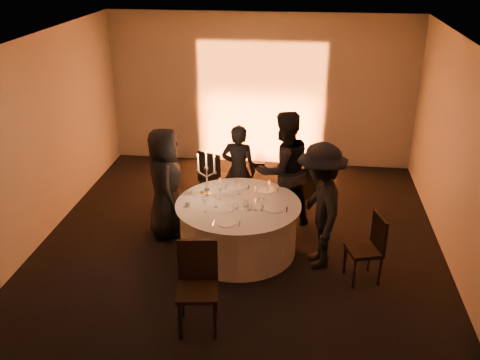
# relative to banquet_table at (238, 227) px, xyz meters

# --- Properties ---
(floor) EXTENTS (7.00, 7.00, 0.00)m
(floor) POSITION_rel_banquet_table_xyz_m (0.00, 0.00, -0.38)
(floor) COLOR black
(floor) RESTS_ON ground
(ceiling) EXTENTS (7.00, 7.00, 0.00)m
(ceiling) POSITION_rel_banquet_table_xyz_m (0.00, 0.00, 2.62)
(ceiling) COLOR silver
(ceiling) RESTS_ON wall_back
(wall_back) EXTENTS (7.00, 0.00, 7.00)m
(wall_back) POSITION_rel_banquet_table_xyz_m (0.00, 3.50, 1.12)
(wall_back) COLOR beige
(wall_back) RESTS_ON floor
(wall_front) EXTENTS (7.00, 0.00, 7.00)m
(wall_front) POSITION_rel_banquet_table_xyz_m (0.00, -3.50, 1.12)
(wall_front) COLOR beige
(wall_front) RESTS_ON floor
(wall_left) EXTENTS (0.00, 7.00, 7.00)m
(wall_left) POSITION_rel_banquet_table_xyz_m (-3.00, 0.00, 1.12)
(wall_left) COLOR beige
(wall_left) RESTS_ON floor
(wall_right) EXTENTS (0.00, 7.00, 7.00)m
(wall_right) POSITION_rel_banquet_table_xyz_m (3.00, 0.00, 1.12)
(wall_right) COLOR beige
(wall_right) RESTS_ON floor
(uplighter_fixture) EXTENTS (0.25, 0.12, 0.10)m
(uplighter_fixture) POSITION_rel_banquet_table_xyz_m (0.00, 3.20, -0.33)
(uplighter_fixture) COLOR black
(uplighter_fixture) RESTS_ON floor
(banquet_table) EXTENTS (1.80, 1.80, 0.77)m
(banquet_table) POSITION_rel_banquet_table_xyz_m (0.00, 0.00, 0.00)
(banquet_table) COLOR black
(banquet_table) RESTS_ON floor
(chair_left) EXTENTS (0.59, 0.59, 0.98)m
(chair_left) POSITION_rel_banquet_table_xyz_m (-1.24, 0.66, 0.17)
(chair_left) COLOR black
(chair_left) RESTS_ON floor
(chair_back_left) EXTENTS (0.56, 0.56, 0.98)m
(chair_back_left) POSITION_rel_banquet_table_xyz_m (-0.63, 1.45, 0.17)
(chair_back_left) COLOR black
(chair_back_left) RESTS_ON floor
(chair_back_right) EXTENTS (0.62, 0.62, 1.01)m
(chair_back_right) POSITION_rel_banquet_table_xyz_m (0.98, 1.06, 0.19)
(chair_back_right) COLOR black
(chair_back_right) RESTS_ON floor
(chair_right) EXTENTS (0.52, 0.52, 0.94)m
(chair_right) POSITION_rel_banquet_table_xyz_m (1.82, -0.51, 0.15)
(chair_right) COLOR black
(chair_right) RESTS_ON floor
(chair_front) EXTENTS (0.53, 0.53, 1.07)m
(chair_front) POSITION_rel_banquet_table_xyz_m (-0.26, -1.68, 0.22)
(chair_front) COLOR black
(chair_front) RESTS_ON floor
(guest_left) EXTENTS (0.78, 0.97, 1.72)m
(guest_left) POSITION_rel_banquet_table_xyz_m (-1.16, 0.37, 0.48)
(guest_left) COLOR black
(guest_left) RESTS_ON floor
(guest_back_left) EXTENTS (0.61, 0.44, 1.56)m
(guest_back_left) POSITION_rel_banquet_table_xyz_m (-0.14, 1.15, 0.40)
(guest_back_left) COLOR black
(guest_back_left) RESTS_ON floor
(guest_back_right) EXTENTS (1.16, 1.11, 1.89)m
(guest_back_right) POSITION_rel_banquet_table_xyz_m (0.60, 0.89, 0.56)
(guest_back_right) COLOR black
(guest_back_right) RESTS_ON floor
(guest_right) EXTENTS (0.87, 1.27, 1.81)m
(guest_right) POSITION_rel_banquet_table_xyz_m (1.14, -0.21, 0.52)
(guest_right) COLOR black
(guest_right) RESTS_ON floor
(plate_left) EXTENTS (0.36, 0.28, 0.08)m
(plate_left) POSITION_rel_banquet_table_xyz_m (-0.57, 0.26, 0.40)
(plate_left) COLOR white
(plate_left) RESTS_ON banquet_table
(plate_back_left) EXTENTS (0.35, 0.28, 0.01)m
(plate_back_left) POSITION_rel_banquet_table_xyz_m (-0.08, 0.54, 0.39)
(plate_back_left) COLOR white
(plate_back_left) RESTS_ON banquet_table
(plate_back_right) EXTENTS (0.35, 0.25, 0.01)m
(plate_back_right) POSITION_rel_banquet_table_xyz_m (0.36, 0.47, 0.39)
(plate_back_right) COLOR white
(plate_back_right) RESTS_ON banquet_table
(plate_right) EXTENTS (0.36, 0.26, 0.01)m
(plate_right) POSITION_rel_banquet_table_xyz_m (0.53, -0.12, 0.39)
(plate_right) COLOR white
(plate_right) RESTS_ON banquet_table
(plate_front) EXTENTS (0.36, 0.25, 0.01)m
(plate_front) POSITION_rel_banquet_table_xyz_m (-0.08, -0.61, 0.39)
(plate_front) COLOR white
(plate_front) RESTS_ON banquet_table
(coffee_cup) EXTENTS (0.11, 0.11, 0.07)m
(coffee_cup) POSITION_rel_banquet_table_xyz_m (-0.70, -0.15, 0.42)
(coffee_cup) COLOR white
(coffee_cup) RESTS_ON banquet_table
(candelabra) EXTENTS (0.30, 0.14, 0.71)m
(candelabra) POSITION_rel_banquet_table_xyz_m (-0.50, 0.23, 0.63)
(candelabra) COLOR silver
(candelabra) RESTS_ON banquet_table
(wine_glass_a) EXTENTS (0.07, 0.07, 0.19)m
(wine_glass_a) POSITION_rel_banquet_table_xyz_m (0.40, 0.44, 0.52)
(wine_glass_a) COLOR white
(wine_glass_a) RESTS_ON banquet_table
(wine_glass_b) EXTENTS (0.07, 0.07, 0.19)m
(wine_glass_b) POSITION_rel_banquet_table_xyz_m (-0.32, 0.44, 0.52)
(wine_glass_b) COLOR white
(wine_glass_b) RESTS_ON banquet_table
(wine_glass_c) EXTENTS (0.07, 0.07, 0.19)m
(wine_glass_c) POSITION_rel_banquet_table_xyz_m (0.26, -0.18, 0.52)
(wine_glass_c) COLOR white
(wine_glass_c) RESTS_ON banquet_table
(wine_glass_d) EXTENTS (0.07, 0.07, 0.19)m
(wine_glass_d) POSITION_rel_banquet_table_xyz_m (-0.02, 0.31, 0.52)
(wine_glass_d) COLOR white
(wine_glass_d) RESTS_ON banquet_table
(wine_glass_e) EXTENTS (0.07, 0.07, 0.19)m
(wine_glass_e) POSITION_rel_banquet_table_xyz_m (0.35, -0.17, 0.52)
(wine_glass_e) COLOR white
(wine_glass_e) RESTS_ON banquet_table
(wine_glass_f) EXTENTS (0.07, 0.07, 0.19)m
(wine_glass_f) POSITION_rel_banquet_table_xyz_m (-0.08, 0.42, 0.52)
(wine_glass_f) COLOR white
(wine_glass_f) RESTS_ON banquet_table
(wine_glass_g) EXTENTS (0.07, 0.07, 0.19)m
(wine_glass_g) POSITION_rel_banquet_table_xyz_m (-0.28, 0.09, 0.52)
(wine_glass_g) COLOR white
(wine_glass_g) RESTS_ON banquet_table
(wine_glass_h) EXTENTS (0.07, 0.07, 0.19)m
(wine_glass_h) POSITION_rel_banquet_table_xyz_m (-0.42, -0.31, 0.52)
(wine_glass_h) COLOR white
(wine_glass_h) RESTS_ON banquet_table
(wine_glass_i) EXTENTS (0.07, 0.07, 0.19)m
(wine_glass_i) POSITION_rel_banquet_table_xyz_m (-0.30, -0.15, 0.52)
(wine_glass_i) COLOR white
(wine_glass_i) RESTS_ON banquet_table
(tumbler_a) EXTENTS (0.07, 0.07, 0.09)m
(tumbler_a) POSITION_rel_banquet_table_xyz_m (0.18, -0.18, 0.43)
(tumbler_a) COLOR white
(tumbler_a) RESTS_ON banquet_table
(tumbler_b) EXTENTS (0.07, 0.07, 0.09)m
(tumbler_b) POSITION_rel_banquet_table_xyz_m (-0.01, -0.16, 0.43)
(tumbler_b) COLOR white
(tumbler_b) RESTS_ON banquet_table
(tumbler_c) EXTENTS (0.07, 0.07, 0.09)m
(tumbler_c) POSITION_rel_banquet_table_xyz_m (0.12, -0.08, 0.43)
(tumbler_c) COLOR white
(tumbler_c) RESTS_ON banquet_table
(tumbler_d) EXTENTS (0.07, 0.07, 0.09)m
(tumbler_d) POSITION_rel_banquet_table_xyz_m (-0.07, -0.25, 0.43)
(tumbler_d) COLOR white
(tumbler_d) RESTS_ON banquet_table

